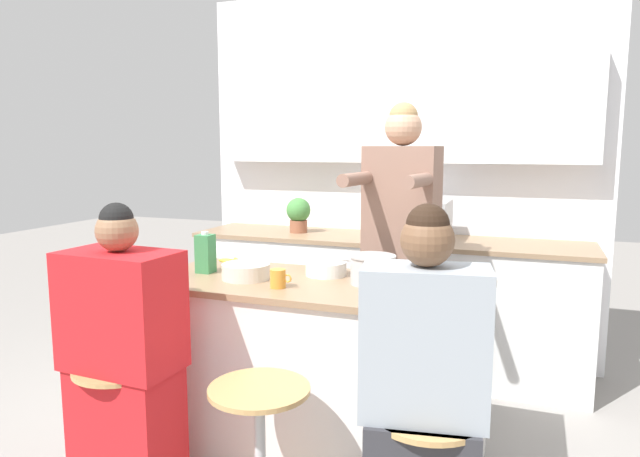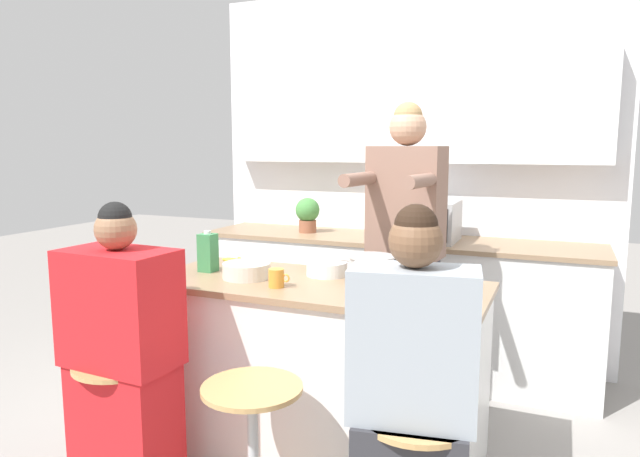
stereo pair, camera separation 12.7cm
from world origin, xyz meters
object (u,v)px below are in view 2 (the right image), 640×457
at_px(bar_stool_center, 253,451).
at_px(cooking_pot, 372,270).
at_px(person_wrapped_blanket, 123,367).
at_px(coffee_cup_far, 277,278).
at_px(banana_bunch, 235,261).
at_px(kitchen_island, 314,372).
at_px(coffee_cup_near, 428,293).
at_px(bar_stool_leftmost, 123,421).
at_px(person_cooking, 404,263).
at_px(microwave, 417,220).
at_px(juice_carton, 208,252).
at_px(person_seated_near, 411,423).
at_px(fruit_bowl, 247,270).
at_px(potted_plant, 308,213).

bearing_deg(bar_stool_center, cooking_pot, 68.14).
bearing_deg(cooking_pot, person_wrapped_blanket, -142.41).
distance_m(coffee_cup_far, banana_bunch, 0.57).
height_order(kitchen_island, coffee_cup_near, coffee_cup_near).
distance_m(bar_stool_leftmost, person_cooking, 1.67).
distance_m(bar_stool_leftmost, microwave, 2.22).
bearing_deg(person_wrapped_blanket, juice_carton, 90.73).
xyz_separation_m(person_seated_near, coffee_cup_near, (-0.05, 0.45, 0.35)).
height_order(bar_stool_center, fruit_bowl, fruit_bowl).
xyz_separation_m(person_wrapped_blanket, potted_plant, (-0.03, 1.98, 0.45)).
bearing_deg(kitchen_island, potted_plant, 115.68).
distance_m(person_wrapped_blanket, person_seated_near, 1.26).
xyz_separation_m(person_wrapped_blanket, juice_carton, (0.02, 0.63, 0.40)).
height_order(person_wrapped_blanket, coffee_cup_near, person_wrapped_blanket).
xyz_separation_m(kitchen_island, person_wrapped_blanket, (-0.62, -0.62, 0.16)).
relative_size(person_cooking, potted_plant, 7.08).
bearing_deg(bar_stool_leftmost, person_seated_near, -0.65).
bearing_deg(person_wrapped_blanket, fruit_bowl, 66.37).
height_order(person_wrapped_blanket, potted_plant, person_wrapped_blanket).
distance_m(person_wrapped_blanket, coffee_cup_near, 1.34).
relative_size(cooking_pot, potted_plant, 1.21).
xyz_separation_m(coffee_cup_far, juice_carton, (-0.48, 0.17, 0.06)).
bearing_deg(potted_plant, bar_stool_leftmost, -90.01).
distance_m(bar_stool_center, person_cooking, 1.41).
bearing_deg(juice_carton, person_wrapped_blanket, -92.07).
bearing_deg(person_seated_near, bar_stool_leftmost, 169.95).
bearing_deg(microwave, banana_bunch, -122.99).
bearing_deg(bar_stool_center, person_wrapped_blanket, -178.05).
height_order(person_wrapped_blanket, fruit_bowl, person_wrapped_blanket).
bearing_deg(microwave, coffee_cup_near, -74.59).
bearing_deg(person_seated_near, juice_carton, 143.75).
height_order(person_cooking, coffee_cup_far, person_cooking).
bearing_deg(person_cooking, potted_plant, 148.47).
bearing_deg(kitchen_island, microwave, 82.46).
distance_m(coffee_cup_near, potted_plant, 1.97).
bearing_deg(banana_bunch, microwave, 57.01).
bearing_deg(person_wrapped_blanket, cooking_pot, 40.38).
bearing_deg(person_cooking, person_seated_near, -68.73).
height_order(person_cooking, microwave, person_cooking).
distance_m(bar_stool_center, fruit_bowl, 0.88).
distance_m(coffee_cup_far, potted_plant, 1.61).
xyz_separation_m(kitchen_island, juice_carton, (-0.60, 0.00, 0.55)).
xyz_separation_m(bar_stool_leftmost, person_cooking, (0.92, 1.28, 0.54)).
bearing_deg(person_wrapped_blanket, person_cooking, 58.38).
xyz_separation_m(kitchen_island, fruit_bowl, (-0.34, -0.05, 0.49)).
relative_size(cooking_pot, banana_bunch, 2.04).
distance_m(person_cooking, banana_bunch, 0.96).
height_order(bar_stool_leftmost, juice_carton, juice_carton).
relative_size(person_seated_near, fruit_bowl, 5.85).
bearing_deg(coffee_cup_far, potted_plant, 109.37).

